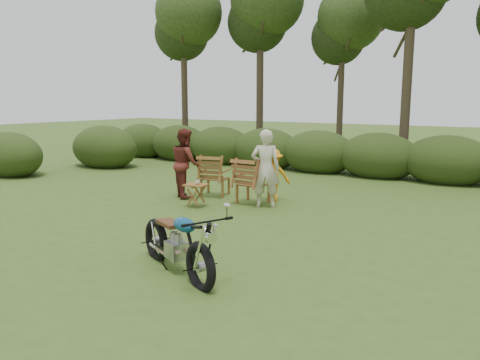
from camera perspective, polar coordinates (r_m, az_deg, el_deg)
The scene contains 10 objects.
ground at distance 7.30m, azimuth -4.08°, elevation -9.35°, with size 80.00×80.00×0.00m, color #344F1A.
tree_line at distance 15.76m, azimuth 19.65°, elevation 14.40°, with size 22.52×11.62×8.14m.
motorcycle at distance 6.77m, azimuth -7.69°, elevation -10.98°, with size 1.94×0.74×1.11m, color #0D6BAB, non-canonical shape.
lawn_chair_right at distance 10.95m, azimuth 1.59°, elevation -2.83°, with size 0.73×0.73×1.06m, color brown, non-canonical shape.
lawn_chair_left at distance 11.84m, azimuth -3.03°, elevation -1.88°, with size 0.71×0.71×1.03m, color brown, non-canonical shape.
side_table at distance 10.56m, azimuth -5.37°, elevation -1.90°, with size 0.50×0.42×0.52m, color brown, non-canonical shape.
cup at distance 10.48m, azimuth -5.19°, elevation -0.29°, with size 0.12×0.12×0.09m, color beige.
adult_a at distance 10.58m, azimuth 3.08°, elevation -3.29°, with size 0.64×0.42×1.75m, color beige.
adult_b at distance 11.71m, azimuth -6.57°, elevation -2.06°, with size 0.83×0.64×1.70m, color maroon.
child at distance 11.21m, azimuth 4.01°, elevation -2.56°, with size 0.80×0.46×1.24m, color orange.
Camera 1 is at (4.12, -5.53, 2.39)m, focal length 35.00 mm.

